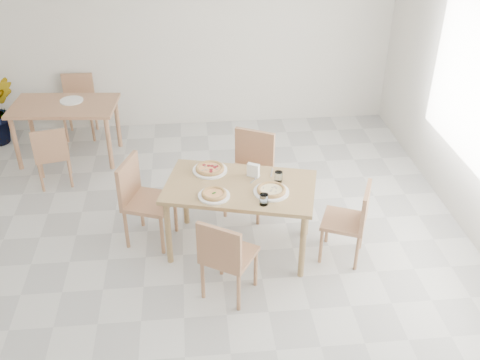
{
  "coord_description": "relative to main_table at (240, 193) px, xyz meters",
  "views": [
    {
      "loc": [
        0.14,
        -4.03,
        3.61
      ],
      "look_at": [
        0.59,
        0.51,
        0.81
      ],
      "focal_mm": 42.0,
      "sensor_mm": 36.0,
      "label": 1
    }
  ],
  "objects": [
    {
      "name": "plate_margherita",
      "position": [
        -0.26,
        -0.17,
        0.1
      ],
      "size": [
        0.3,
        0.3,
        0.02
      ],
      "primitive_type": "cylinder",
      "color": "white",
      "rests_on": "main_table"
    },
    {
      "name": "pizza_mushroom",
      "position": [
        0.28,
        -0.16,
        0.12
      ],
      "size": [
        0.31,
        0.31,
        0.03
      ],
      "rotation": [
        0.0,
        0.0,
        -0.13
      ],
      "color": "tan",
      "rests_on": "plate_mushroom"
    },
    {
      "name": "chair_east",
      "position": [
        1.06,
        -0.25,
        -0.19
      ],
      "size": [
        0.53,
        0.53,
        0.82
      ],
      "rotation": [
        0.0,
        0.0,
        -1.98
      ],
      "color": "#AA7655",
      "rests_on": "ground"
    },
    {
      "name": "tumbler_b",
      "position": [
        0.38,
        0.04,
        0.14
      ],
      "size": [
        0.08,
        0.08,
        0.1
      ],
      "primitive_type": "cylinder",
      "color": "white",
      "rests_on": "main_table"
    },
    {
      "name": "tumbler_a",
      "position": [
        0.18,
        -0.34,
        0.14
      ],
      "size": [
        0.08,
        0.08,
        0.1
      ],
      "primitive_type": "cylinder",
      "color": "white",
      "rests_on": "main_table"
    },
    {
      "name": "pizza_margherita",
      "position": [
        -0.26,
        -0.17,
        0.12
      ],
      "size": [
        0.27,
        0.27,
        0.03
      ],
      "rotation": [
        0.0,
        0.0,
        0.16
      ],
      "color": "tan",
      "rests_on": "plate_margherita"
    },
    {
      "name": "chair_north",
      "position": [
        0.19,
        0.72,
        -0.13
      ],
      "size": [
        0.61,
        0.61,
        0.91
      ],
      "rotation": [
        0.0,
        0.0,
        -0.47
      ],
      "color": "#AA7655",
      "rests_on": "ground"
    },
    {
      "name": "chair_south",
      "position": [
        -0.2,
        -0.71,
        -0.17
      ],
      "size": [
        0.58,
        0.58,
        0.85
      ],
      "rotation": [
        0.0,
        0.0,
        2.59
      ],
      "color": "#AA7655",
      "rests_on": "ground"
    },
    {
      "name": "plate_mushroom",
      "position": [
        0.28,
        -0.16,
        0.1
      ],
      "size": [
        0.34,
        0.34,
        0.02
      ],
      "primitive_type": "cylinder",
      "color": "white",
      "rests_on": "main_table"
    },
    {
      "name": "pizza_pepperoni",
      "position": [
        -0.27,
        0.3,
        0.12
      ],
      "size": [
        0.31,
        0.31,
        0.03
      ],
      "rotation": [
        0.0,
        0.0,
        -0.06
      ],
      "color": "tan",
      "rests_on": "plate_pepperoni"
    },
    {
      "name": "second_table",
      "position": [
        -2.01,
        2.11,
        -0.01
      ],
      "size": [
        1.36,
        0.85,
        0.75
      ],
      "rotation": [
        0.0,
        0.0,
        -0.09
      ],
      "color": "#AA7655",
      "rests_on": "ground"
    },
    {
      "name": "fork_b",
      "position": [
        0.16,
        0.09,
        0.09
      ],
      "size": [
        0.13,
        0.15,
        0.01
      ],
      "primitive_type": "cube",
      "rotation": [
        0.0,
        0.0,
        -0.68
      ],
      "color": "silver",
      "rests_on": "main_table"
    },
    {
      "name": "main_table",
      "position": [
        0.0,
        0.0,
        0.0
      ],
      "size": [
        1.59,
        1.15,
        0.75
      ],
      "rotation": [
        0.0,
        0.0,
        -0.26
      ],
      "color": "#A38A54",
      "rests_on": "ground"
    },
    {
      "name": "chair_back_n",
      "position": [
        -1.96,
        2.81,
        -0.17
      ],
      "size": [
        0.42,
        0.42,
        0.85
      ],
      "rotation": [
        0.0,
        0.0,
        0.0
      ],
      "color": "#AA7655",
      "rests_on": "ground"
    },
    {
      "name": "napkin_holder",
      "position": [
        0.14,
        0.14,
        0.16
      ],
      "size": [
        0.14,
        0.12,
        0.14
      ],
      "rotation": [
        0.0,
        0.0,
        -0.5
      ],
      "color": "silver",
      "rests_on": "main_table"
    },
    {
      "name": "fork_a",
      "position": [
        0.34,
        0.2,
        0.09
      ],
      "size": [
        0.05,
        0.17,
        0.01
      ],
      "primitive_type": "cube",
      "rotation": [
        0.0,
        0.0,
        -0.24
      ],
      "color": "silver",
      "rests_on": "main_table"
    },
    {
      "name": "plate_empty",
      "position": [
        -1.93,
        2.2,
        0.1
      ],
      "size": [
        0.29,
        0.29,
        0.02
      ],
      "primitive_type": "cylinder",
      "color": "white",
      "rests_on": "second_table"
    },
    {
      "name": "plate_pepperoni",
      "position": [
        -0.27,
        0.3,
        0.1
      ],
      "size": [
        0.35,
        0.35,
        0.02
      ],
      "primitive_type": "cylinder",
      "color": "white",
      "rests_on": "main_table"
    },
    {
      "name": "chair_back_s",
      "position": [
        -2.08,
        1.41,
        -0.21
      ],
      "size": [
        0.46,
        0.46,
        0.78
      ],
      "rotation": [
        0.0,
        0.0,
        3.35
      ],
      "color": "#AA7655",
      "rests_on": "ground"
    },
    {
      "name": "chair_west",
      "position": [
        -0.98,
        0.26,
        -0.13
      ],
      "size": [
        0.58,
        0.58,
        0.91
      ],
      "rotation": [
        0.0,
        0.0,
        1.22
      ],
      "color": "#AA7655",
      "rests_on": "ground"
    }
  ]
}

